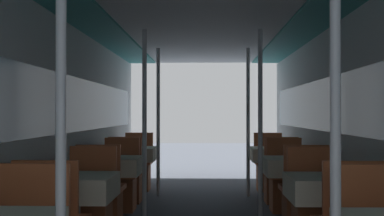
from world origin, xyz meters
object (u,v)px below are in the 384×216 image
object	(u,v)px
chair_left_near_3	(127,181)
dining_table_right_1	(330,192)
chair_left_far_3	(138,172)
chair_right_far_3	(269,172)
dining_table_left_1	(73,191)
chair_right_far_2	(286,188)
support_pole_right_0	(335,141)
chair_right_near_3	(279,182)
support_pole_right_2	(260,125)
dining_table_right_3	(274,156)
chair_left_far_2	(120,188)
chair_left_far_1	(89,214)
dining_table_left_2	(112,168)
support_pole_left_3	(158,122)
support_pole_left_0	(61,140)
chair_left_near_2	(102,203)
support_pole_left_2	(144,125)
support_pole_right_3	(248,122)
chair_right_far_1	(315,215)
dining_table_left_3	(133,156)
dining_table_right_2	(294,169)
chair_right_near_2	(303,204)

from	to	relation	value
chair_left_near_3	dining_table_right_1	size ratio (longest dim) A/B	1.27
chair_left_far_3	chair_right_far_3	xyz separation A→B (m)	(2.07, 0.00, 0.00)
dining_table_left_1	chair_right_far_2	size ratio (longest dim) A/B	0.79
support_pole_right_0	chair_right_near_3	xyz separation A→B (m)	(0.38, 4.68, -0.80)
dining_table_left_1	dining_table_right_1	xyz separation A→B (m)	(2.07, 0.00, 0.00)
support_pole_right_2	dining_table_right_3	bearing A→B (deg)	77.90
chair_left_far_2	chair_left_far_1	bearing A→B (deg)	90.00
dining_table_left_2	support_pole_left_3	world-z (taller)	support_pole_left_3
support_pole_left_0	chair_left_near_2	distance (m)	3.06
dining_table_right_1	support_pole_right_2	bearing A→B (deg)	102.10
support_pole_left_2	chair_left_far_1	bearing A→B (deg)	-107.78
chair_left_far_1	chair_left_near_3	bearing A→B (deg)	-90.00
chair_right_near_3	chair_right_far_3	xyz separation A→B (m)	(0.00, 1.16, 0.00)
dining_table_right_3	chair_right_far_2	bearing A→B (deg)	-90.00
support_pole_right_3	chair_right_far_1	bearing A→B (deg)	-82.68
dining_table_left_3	dining_table_right_2	xyz separation A→B (m)	(2.07, -1.75, 0.00)
support_pole_left_2	dining_table_right_1	world-z (taller)	support_pole_left_2
dining_table_right_3	support_pole_right_3	size ratio (longest dim) A/B	0.33
support_pole_left_0	support_pole_left_3	xyz separation A→B (m)	(0.00, 5.26, 0.00)
support_pole_right_0	support_pole_right_2	size ratio (longest dim) A/B	1.00
chair_left_far_1	support_pole_right_0	distance (m)	2.99
dining_table_right_2	chair_right_near_2	xyz separation A→B (m)	(0.00, -0.58, -0.30)
chair_right_near_3	chair_right_near_2	bearing A→B (deg)	-90.00
dining_table_left_2	chair_left_near_3	world-z (taller)	chair_left_near_3
support_pole_left_2	chair_right_near_2	world-z (taller)	support_pole_left_2
dining_table_right_3	support_pole_right_3	distance (m)	0.62
chair_left_far_1	chair_right_far_3	world-z (taller)	same
chair_left_near_2	dining_table_right_2	distance (m)	2.17
chair_left_far_1	chair_right_far_1	xyz separation A→B (m)	(2.07, 0.00, 0.00)
chair_left_far_2	support_pole_left_0	bearing A→B (deg)	95.25
dining_table_left_2	dining_table_left_3	size ratio (longest dim) A/B	1.00
dining_table_right_2	chair_right_far_2	size ratio (longest dim) A/B	0.79
dining_table_right_3	chair_right_far_3	distance (m)	0.65
support_pole_left_0	chair_right_far_2	distance (m)	4.50
chair_left_near_3	chair_right_near_2	bearing A→B (deg)	-40.29
chair_right_near_3	chair_right_far_1	bearing A→B (deg)	-90.00
support_pole_right_2	support_pole_left_2	bearing A→B (deg)	180.00
support_pole_right_2	dining_table_right_3	xyz separation A→B (m)	(0.38, 1.75, -0.50)
support_pole_right_0	support_pole_right_3	distance (m)	5.26
dining_table_right_2	chair_right_near_2	bearing A→B (deg)	-90.00
chair_left_far_3	dining_table_right_1	distance (m)	4.59
support_pole_left_0	dining_table_left_1	distance (m)	1.86
support_pole_left_3	chair_right_near_3	world-z (taller)	support_pole_left_3
support_pole_right_2	support_pole_right_3	distance (m)	1.75
chair_left_far_2	chair_left_far_3	world-z (taller)	same
chair_left_near_3	chair_right_near_3	size ratio (longest dim) A/B	1.00
support_pole_right_2	chair_right_near_3	world-z (taller)	support_pole_right_2
dining_table_left_2	chair_right_far_2	world-z (taller)	chair_right_far_2
chair_left_far_3	chair_left_far_1	bearing A→B (deg)	90.00
support_pole_left_2	support_pole_right_2	distance (m)	1.32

